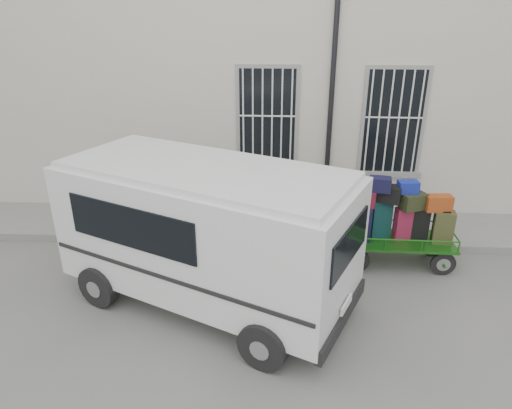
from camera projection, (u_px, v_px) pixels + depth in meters
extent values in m
plane|color=#62625D|center=(282.00, 285.00, 8.08)|extent=(80.00, 80.00, 0.00)
cube|color=beige|center=(286.00, 70.00, 11.91)|extent=(24.00, 5.00, 6.00)
cylinder|color=black|center=(332.00, 96.00, 9.58)|extent=(0.11, 0.11, 5.60)
cube|color=black|center=(267.00, 120.00, 9.93)|extent=(1.20, 0.08, 2.20)
cube|color=gray|center=(267.00, 171.00, 10.37)|extent=(1.45, 0.22, 0.12)
cube|color=black|center=(393.00, 122.00, 9.78)|extent=(1.20, 0.08, 2.20)
cube|color=gray|center=(387.00, 173.00, 10.23)|extent=(1.45, 0.22, 0.12)
cube|color=gray|center=(283.00, 226.00, 10.06)|extent=(24.00, 1.70, 0.15)
cylinder|color=black|center=(357.00, 260.00, 8.41)|extent=(0.45, 0.06, 0.45)
cylinder|color=gray|center=(357.00, 260.00, 8.41)|extent=(0.25, 0.09, 0.25)
cylinder|color=black|center=(353.00, 243.00, 9.04)|extent=(0.45, 0.06, 0.45)
cylinder|color=gray|center=(353.00, 243.00, 9.04)|extent=(0.25, 0.09, 0.25)
cylinder|color=black|center=(443.00, 264.00, 8.30)|extent=(0.45, 0.06, 0.45)
cylinder|color=gray|center=(443.00, 264.00, 8.30)|extent=(0.25, 0.09, 0.25)
cylinder|color=black|center=(433.00, 246.00, 8.93)|extent=(0.45, 0.06, 0.45)
cylinder|color=gray|center=(433.00, 246.00, 8.93)|extent=(0.25, 0.09, 0.25)
cube|color=#1B5F15|center=(398.00, 240.00, 8.56)|extent=(2.02, 0.95, 0.05)
cylinder|color=#1B5F15|center=(333.00, 231.00, 8.60)|extent=(0.26, 0.04, 0.51)
cube|color=black|center=(360.00, 223.00, 8.44)|extent=(0.45, 0.30, 0.66)
cube|color=black|center=(362.00, 206.00, 8.30)|extent=(0.17, 0.11, 0.03)
cube|color=#0D3031|center=(381.00, 218.00, 8.53)|extent=(0.39, 0.28, 0.75)
cube|color=black|center=(383.00, 199.00, 8.37)|extent=(0.15, 0.11, 0.03)
cube|color=maroon|center=(405.00, 224.00, 8.46)|extent=(0.40, 0.25, 0.62)
cube|color=black|center=(407.00, 208.00, 8.33)|extent=(0.15, 0.10, 0.03)
cube|color=black|center=(419.00, 223.00, 8.47)|extent=(0.37, 0.27, 0.63)
cube|color=black|center=(421.00, 207.00, 8.34)|extent=(0.14, 0.12, 0.03)
cube|color=#373A1D|center=(443.00, 227.00, 8.32)|extent=(0.38, 0.31, 0.62)
cube|color=black|center=(446.00, 211.00, 8.20)|extent=(0.14, 0.13, 0.03)
cube|color=#531110|center=(362.00, 198.00, 8.28)|extent=(0.44, 0.25, 0.31)
cube|color=black|center=(389.00, 194.00, 8.24)|extent=(0.51, 0.41, 0.31)
cube|color=black|center=(413.00, 201.00, 8.23)|extent=(0.52, 0.42, 0.30)
cube|color=brown|center=(438.00, 203.00, 8.20)|extent=(0.48, 0.27, 0.29)
cube|color=black|center=(380.00, 184.00, 8.14)|extent=(0.41, 0.31, 0.26)
cube|color=navy|center=(408.00, 187.00, 8.18)|extent=(0.37, 0.26, 0.22)
cube|color=white|center=(206.00, 229.00, 7.15)|extent=(4.98, 3.71, 1.87)
cube|color=white|center=(203.00, 170.00, 6.76)|extent=(4.72, 3.48, 0.10)
cube|color=black|center=(98.00, 183.00, 7.98)|extent=(0.89, 1.64, 0.78)
cube|color=black|center=(130.00, 227.00, 6.49)|extent=(2.09, 0.99, 0.64)
cube|color=black|center=(350.00, 244.00, 6.04)|extent=(0.65, 1.34, 0.57)
cube|color=black|center=(342.00, 318.00, 6.52)|extent=(0.90, 1.79, 0.23)
cube|color=white|center=(346.00, 305.00, 6.41)|extent=(0.21, 0.41, 0.12)
cylinder|color=black|center=(99.00, 286.00, 7.42)|extent=(0.74, 0.50, 0.71)
cylinder|color=black|center=(172.00, 238.00, 8.97)|extent=(0.74, 0.50, 0.71)
cylinder|color=black|center=(263.00, 346.00, 6.12)|extent=(0.74, 0.50, 0.71)
cylinder|color=black|center=(315.00, 277.00, 7.67)|extent=(0.74, 0.50, 0.71)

